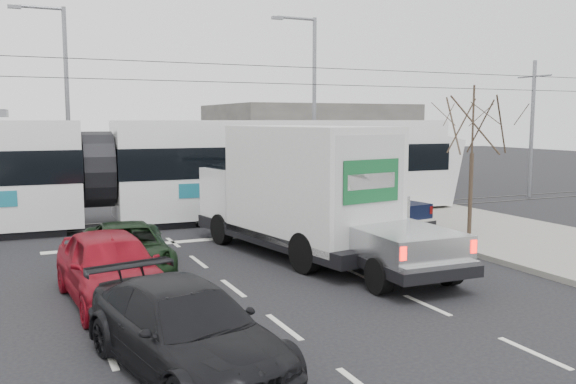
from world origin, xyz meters
name	(u,v)px	position (x,y,z in m)	size (l,w,h in m)	color
ground	(297,281)	(0.00, 0.00, 0.00)	(120.00, 120.00, 0.00)	black
sidewalk_right	(559,247)	(9.00, 0.00, 0.07)	(6.00, 60.00, 0.15)	gray
rails	(191,220)	(0.00, 10.00, 0.01)	(60.00, 1.60, 0.03)	#33302D
building_right	(307,142)	(12.00, 24.00, 2.50)	(12.00, 10.00, 5.00)	slate
bare_tree	(473,126)	(7.60, 2.50, 3.79)	(2.40, 2.40, 5.00)	#47382B
traffic_signal	(378,153)	(6.47, 6.50, 2.74)	(0.44, 0.44, 3.60)	black
street_lamp_near	(311,97)	(7.31, 14.00, 5.11)	(2.38, 0.25, 9.00)	slate
street_lamp_far	(63,95)	(-4.19, 16.00, 5.11)	(2.38, 0.25, 9.00)	slate
catenary	(189,123)	(0.00, 10.00, 3.88)	(60.00, 0.20, 7.00)	black
tram	(96,172)	(-3.61, 9.79, 2.11)	(29.17, 4.08, 5.94)	white
silver_pickup	(364,226)	(2.26, 0.55, 1.14)	(2.39, 6.37, 2.29)	black
box_truck	(296,191)	(1.28, 2.80, 1.89)	(3.93, 7.99, 3.83)	black
navy_pickup	(368,203)	(5.40, 5.44, 0.96)	(2.32, 4.83, 1.96)	black
green_car	(127,249)	(-3.75, 2.53, 0.65)	(2.14, 4.65, 1.29)	black
red_car	(111,267)	(-4.50, 0.08, 0.79)	(1.87, 4.65, 1.59)	maroon
dark_car	(185,329)	(-3.98, -4.28, 0.70)	(1.96, 4.82, 1.40)	black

